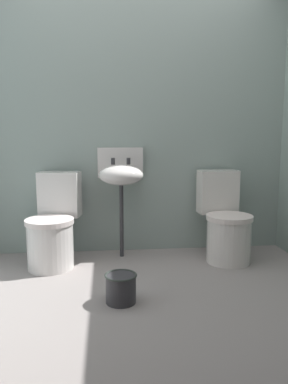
# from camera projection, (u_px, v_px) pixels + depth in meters

# --- Properties ---
(ground_plane) EXTENTS (3.26, 2.72, 0.08)m
(ground_plane) POSITION_uv_depth(u_px,v_px,m) (148.00, 307.00, 2.52)
(ground_plane) COLOR gray
(wall_back) EXTENTS (3.26, 0.10, 2.40)m
(wall_back) POSITION_uv_depth(u_px,v_px,m) (134.00, 125.00, 3.52)
(wall_back) COLOR #92A39B
(wall_back) RESTS_ON ground
(toilet_left) EXTENTS (0.48, 0.65, 0.78)m
(toilet_left) POSITION_uv_depth(u_px,v_px,m) (53.00, 228.00, 3.19)
(toilet_left) COLOR white
(toilet_left) RESTS_ON ground
(toilet_right) EXTENTS (0.43, 0.61, 0.78)m
(toilet_right) POSITION_uv_depth(u_px,v_px,m) (225.00, 224.00, 3.34)
(toilet_right) COLOR white
(toilet_right) RESTS_ON ground
(sink) EXTENTS (0.42, 0.35, 0.99)m
(sink) POSITION_uv_depth(u_px,v_px,m) (121.00, 174.00, 3.37)
(sink) COLOR #323135
(sink) RESTS_ON ground
(bucket) EXTENTS (0.22, 0.22, 0.20)m
(bucket) POSITION_uv_depth(u_px,v_px,m) (121.00, 288.00, 2.49)
(bucket) COLOR #323135
(bucket) RESTS_ON ground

